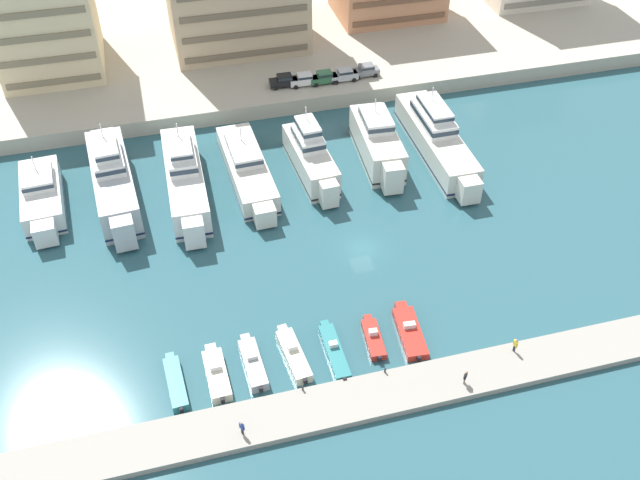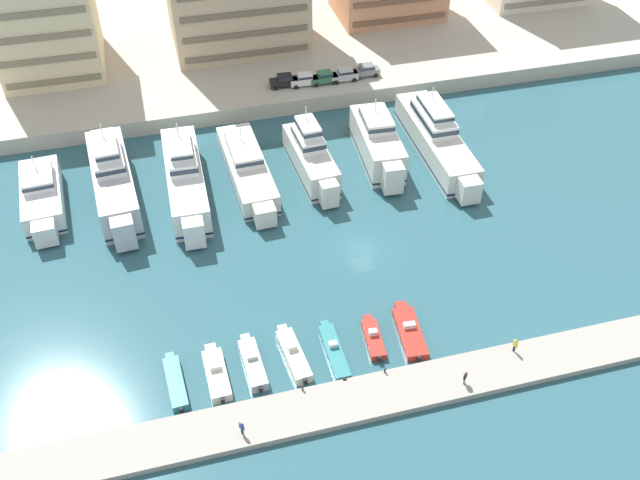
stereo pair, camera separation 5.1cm
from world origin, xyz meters
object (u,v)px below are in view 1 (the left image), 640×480
(motorboat_cream_center_left, at_px, (293,355))
(motorboat_teal_center, at_px, (334,351))
(car_black_far_left, at_px, (284,80))
(pedestrian_mid_deck, at_px, (465,377))
(yacht_ivory_center_left, at_px, (247,168))
(car_silver_center_left, at_px, (344,74))
(motorboat_teal_far_left, at_px, (176,383))
(motorboat_cream_left, at_px, (217,374))
(yacht_white_far_left, at_px, (42,196))
(yacht_silver_left, at_px, (113,180))
(car_grey_center, at_px, (366,70))
(motorboat_red_mid_right, at_px, (409,331))
(car_green_mid_left, at_px, (324,77))
(yacht_white_mid_left, at_px, (185,177))
(motorboat_red_center_right, at_px, (373,338))
(motorboat_grey_mid_left, at_px, (253,363))
(pedestrian_near_edge, at_px, (515,344))
(car_white_left, at_px, (304,79))
(pedestrian_far_side, at_px, (242,427))
(yacht_ivory_mid_right, at_px, (436,137))
(yacht_ivory_center, at_px, (311,157))
(yacht_ivory_center_right, at_px, (378,143))

(motorboat_cream_center_left, distance_m, motorboat_teal_center, 4.01)
(car_black_far_left, height_order, pedestrian_mid_deck, car_black_far_left)
(yacht_ivory_center_left, distance_m, car_silver_center_left, 24.78)
(motorboat_teal_far_left, distance_m, motorboat_cream_left, 3.88)
(yacht_white_far_left, bearing_deg, yacht_silver_left, -1.99)
(yacht_ivory_center_left, xyz_separation_m, car_grey_center, (21.24, 17.66, 1.53))
(motorboat_red_mid_right, bearing_deg, car_green_mid_left, 85.53)
(yacht_silver_left, bearing_deg, yacht_white_mid_left, -9.37)
(yacht_white_far_left, relative_size, motorboat_red_center_right, 2.66)
(motorboat_cream_center_left, distance_m, motorboat_red_center_right, 8.21)
(motorboat_grey_mid_left, relative_size, pedestrian_near_edge, 4.14)
(motorboat_teal_far_left, relative_size, car_white_left, 1.68)
(motorboat_red_mid_right, bearing_deg, motorboat_teal_far_left, -179.03)
(pedestrian_near_edge, bearing_deg, car_white_left, 98.90)
(yacht_ivory_center_left, bearing_deg, car_silver_center_left, 44.04)
(pedestrian_mid_deck, bearing_deg, pedestrian_near_edge, 20.51)
(motorboat_grey_mid_left, distance_m, pedestrian_far_side, 7.95)
(car_green_mid_left, distance_m, car_grey_center, 6.58)
(car_grey_center, bearing_deg, motorboat_red_mid_right, -102.18)
(motorboat_cream_center_left, relative_size, car_white_left, 1.80)
(car_silver_center_left, relative_size, pedestrian_far_side, 2.46)
(car_black_far_left, bearing_deg, motorboat_grey_mid_left, -106.20)
(yacht_ivory_mid_right, relative_size, car_white_left, 5.57)
(motorboat_red_mid_right, bearing_deg, pedestrian_mid_deck, -70.51)
(motorboat_cream_left, bearing_deg, yacht_ivory_center, 60.34)
(car_black_far_left, xyz_separation_m, car_white_left, (2.89, -0.43, 0.00))
(yacht_silver_left, height_order, motorboat_red_mid_right, yacht_silver_left)
(car_black_far_left, bearing_deg, yacht_ivory_mid_right, -47.88)
(yacht_ivory_center_right, xyz_separation_m, car_green_mid_left, (-2.65, 17.18, 0.75))
(yacht_ivory_center_right, bearing_deg, motorboat_cream_left, -130.69)
(car_silver_center_left, relative_size, pedestrian_near_edge, 2.44)
(yacht_ivory_center_left, distance_m, car_grey_center, 27.66)
(motorboat_grey_mid_left, bearing_deg, car_white_left, 70.47)
(car_white_left, bearing_deg, yacht_ivory_center_right, -72.00)
(pedestrian_far_side, bearing_deg, car_grey_center, 62.51)
(yacht_ivory_center_right, distance_m, motorboat_red_mid_right, 30.45)
(motorboat_cream_center_left, height_order, pedestrian_far_side, pedestrian_far_side)
(yacht_ivory_mid_right, distance_m, car_green_mid_left, 20.65)
(motorboat_cream_left, bearing_deg, yacht_white_far_left, 117.99)
(yacht_white_far_left, distance_m, car_grey_center, 49.22)
(yacht_silver_left, xyz_separation_m, motorboat_red_center_right, (23.64, -30.02, -2.35))
(pedestrian_far_side, bearing_deg, motorboat_cream_center_left, 49.91)
(motorboat_red_center_right, distance_m, car_grey_center, 49.36)
(motorboat_grey_mid_left, bearing_deg, yacht_white_mid_left, 95.69)
(motorboat_teal_center, height_order, car_green_mid_left, car_green_mid_left)
(car_white_left, bearing_deg, yacht_ivory_center, -101.11)
(motorboat_grey_mid_left, relative_size, motorboat_cream_center_left, 0.94)
(yacht_white_far_left, height_order, pedestrian_near_edge, yacht_white_far_left)
(pedestrian_far_side, bearing_deg, car_silver_center_left, 65.25)
(yacht_white_far_left, height_order, pedestrian_mid_deck, yacht_white_far_left)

